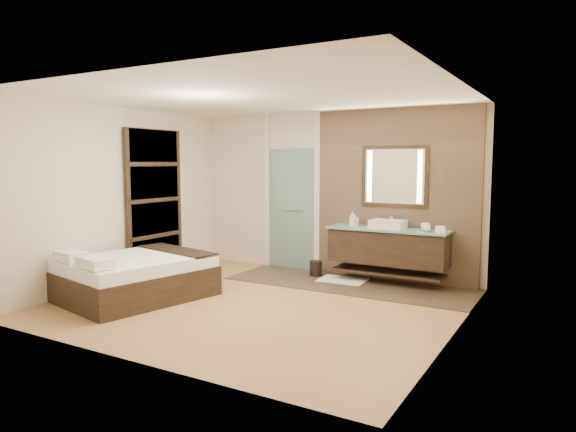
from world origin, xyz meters
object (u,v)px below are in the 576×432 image
Objects in this scene: vanity at (388,247)px; mirror_unit at (394,176)px; bed at (135,277)px; waste_bin at (316,269)px.

mirror_unit reaches higher than vanity.
bed reaches higher than waste_bin.
waste_bin is (1.55, 2.45, -0.17)m from bed.
mirror_unit is at bearing 14.33° from waste_bin.
mirror_unit is 1.96m from waste_bin.
vanity is at bearing 3.24° from waste_bin.
vanity is 1.10m from mirror_unit.
vanity is 1.75× the size of mirror_unit.
bed is 2.91m from waste_bin.
waste_bin is (-1.20, -0.07, -0.45)m from vanity.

